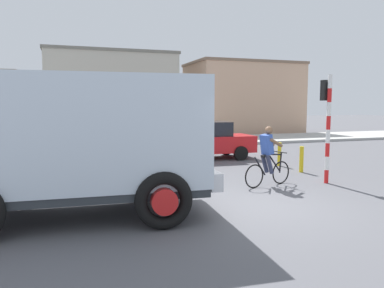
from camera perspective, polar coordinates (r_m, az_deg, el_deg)
ground_plane at (r=8.80m, az=8.90°, el=-9.32°), size 120.00×120.00×0.00m
sidewalk_far at (r=22.10m, az=-8.31°, el=0.20°), size 80.00×5.00×0.16m
truck_foreground at (r=7.93m, az=-17.46°, el=1.03°), size 5.58×3.11×2.90m
cyclist at (r=10.74m, az=11.66°, el=-1.87°), size 1.69×0.60×1.72m
traffic_light_pole at (r=11.60m, az=20.14°, el=4.44°), size 0.24×0.43×3.20m
car_red_near at (r=15.89m, az=2.11°, el=0.63°), size 4.07×2.01×1.60m
bollard_near at (r=13.29m, az=16.56°, el=-2.28°), size 0.14×0.14×0.90m
bollard_far at (r=14.44m, az=13.35°, el=-1.54°), size 0.14×0.14×0.90m
building_mid_block at (r=28.91m, az=-12.50°, el=7.42°), size 9.30×6.31×6.13m
building_corner_right at (r=31.04m, az=7.79°, el=7.03°), size 8.76×5.79×5.71m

